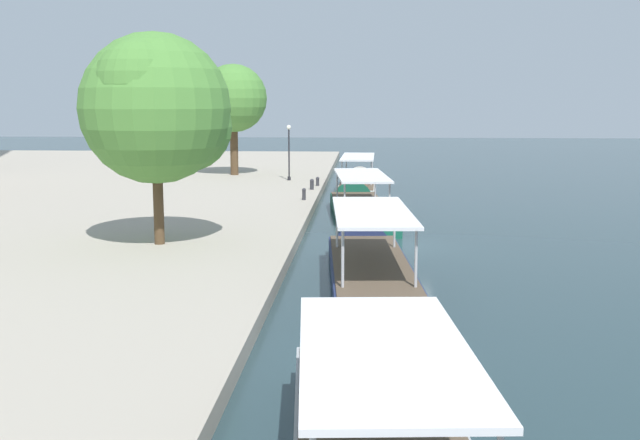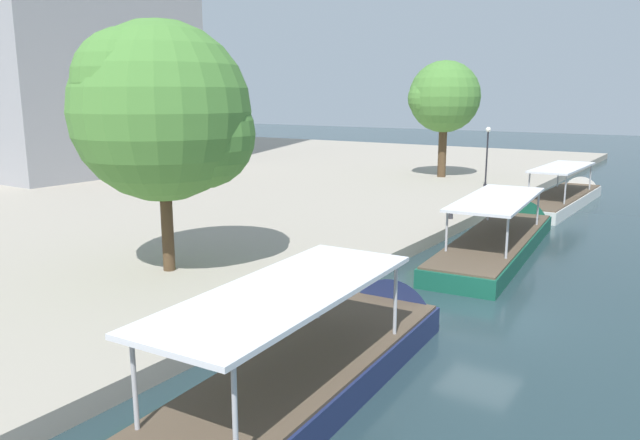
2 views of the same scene
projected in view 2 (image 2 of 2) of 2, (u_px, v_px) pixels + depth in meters
ground_plane at (482, 317)px, 20.21m from camera, size 220.00×220.00×0.00m
tour_boat_1 at (311, 378)px, 15.19m from camera, size 14.08×3.85×4.20m
tour_boat_2 at (501, 242)px, 29.31m from camera, size 14.98×4.33×3.90m
tour_boat_3 at (563, 201)px, 41.23m from camera, size 14.35×3.01×3.82m
mooring_bollard_0 at (488, 197)px, 38.08m from camera, size 0.32×0.32×0.79m
mooring_bollard_1 at (451, 211)px, 33.36m from camera, size 0.26×0.26×0.79m
mooring_bollard_2 at (504, 193)px, 39.91m from camera, size 0.27×0.27×0.70m
lamp_post at (487, 153)px, 44.09m from camera, size 0.36×0.36×4.49m
tree_0 at (443, 97)px, 49.63m from camera, size 5.87×5.87×9.59m
tree_1 at (163, 112)px, 22.20m from camera, size 6.68×6.68×9.44m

